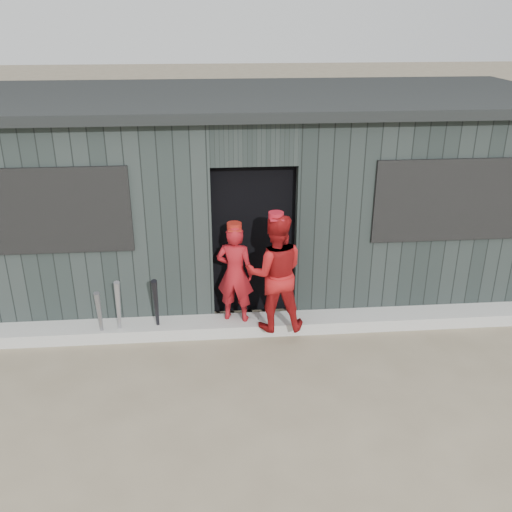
{
  "coord_description": "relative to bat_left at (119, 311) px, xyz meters",
  "views": [
    {
      "loc": [
        -0.51,
        -4.22,
        3.61
      ],
      "look_at": [
        0.0,
        1.8,
        1.0
      ],
      "focal_mm": 40.0,
      "sensor_mm": 36.0,
      "label": 1
    }
  ],
  "objects": [
    {
      "name": "ground",
      "position": [
        1.61,
        -1.69,
        -0.42
      ],
      "size": [
        80.0,
        80.0,
        0.0
      ],
      "primitive_type": "plane",
      "color": "#72644E",
      "rests_on": "ground"
    },
    {
      "name": "curb",
      "position": [
        1.61,
        0.13,
        -0.34
      ],
      "size": [
        8.0,
        0.36,
        0.15
      ],
      "primitive_type": "cube",
      "color": "#A8A9A3",
      "rests_on": "ground"
    },
    {
      "name": "bat_left",
      "position": [
        0.0,
        0.0,
        0.0
      ],
      "size": [
        0.14,
        0.28,
        0.83
      ],
      "primitive_type": "cone",
      "rotation": [
        0.24,
        0.0,
        0.29
      ],
      "color": "#96969E",
      "rests_on": "ground"
    },
    {
      "name": "bat_mid",
      "position": [
        -0.22,
        -0.01,
        -0.07
      ],
      "size": [
        0.09,
        0.21,
        0.7
      ],
      "primitive_type": "cone",
      "rotation": [
        0.2,
        0.0,
        0.12
      ],
      "color": "slate",
      "rests_on": "ground"
    },
    {
      "name": "bat_right",
      "position": [
        0.43,
        0.02,
        0.0
      ],
      "size": [
        0.09,
        0.32,
        0.84
      ],
      "primitive_type": "cone",
      "rotation": [
        0.3,
        0.0,
        0.07
      ],
      "color": "black",
      "rests_on": "ground"
    },
    {
      "name": "player_red_left",
      "position": [
        1.36,
        0.18,
        0.34
      ],
      "size": [
        0.51,
        0.4,
        1.22
      ],
      "primitive_type": "imported",
      "rotation": [
        0.0,
        0.0,
        2.86
      ],
      "color": "maroon",
      "rests_on": "curb"
    },
    {
      "name": "player_red_right",
      "position": [
        1.81,
        -0.05,
        0.44
      ],
      "size": [
        0.7,
        0.56,
        1.41
      ],
      "primitive_type": "imported",
      "rotation": [
        0.0,
        0.0,
        3.11
      ],
      "color": "maroon",
      "rests_on": "curb"
    },
    {
      "name": "player_grey_back",
      "position": [
        2.08,
        0.76,
        0.14
      ],
      "size": [
        0.63,
        0.5,
        1.12
      ],
      "primitive_type": "imported",
      "rotation": [
        0.0,
        0.0,
        2.84
      ],
      "color": "silver",
      "rests_on": "ground"
    },
    {
      "name": "dugout",
      "position": [
        1.61,
        1.82,
        0.87
      ],
      "size": [
        8.3,
        3.3,
        2.62
      ],
      "color": "black",
      "rests_on": "ground"
    }
  ]
}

